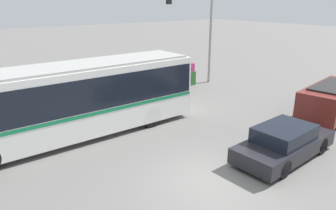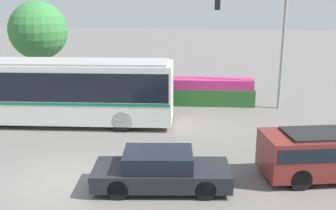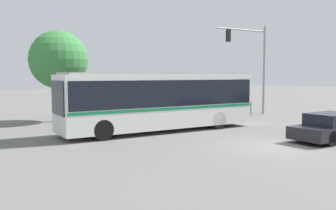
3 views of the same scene
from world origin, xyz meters
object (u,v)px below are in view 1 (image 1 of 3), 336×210
at_px(sedan_foreground, 284,143).
at_px(traffic_light_pole, 199,20).
at_px(suv_left_lane, 332,98).
at_px(city_bus, 74,97).

xyz_separation_m(sedan_foreground, traffic_light_pole, (4.82, 10.33, 3.85)).
relative_size(suv_left_lane, traffic_light_pole, 0.74).
bearing_deg(sedan_foreground, suv_left_lane, 8.39).
distance_m(city_bus, suv_left_lane, 12.73).
bearing_deg(suv_left_lane, traffic_light_pole, 87.46).
xyz_separation_m(city_bus, sedan_foreground, (5.59, -6.64, -1.21)).
relative_size(city_bus, suv_left_lane, 2.20).
xyz_separation_m(city_bus, suv_left_lane, (11.50, -5.39, -0.84)).
bearing_deg(sedan_foreground, city_bus, 126.61).
height_order(city_bus, traffic_light_pole, traffic_light_pole).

